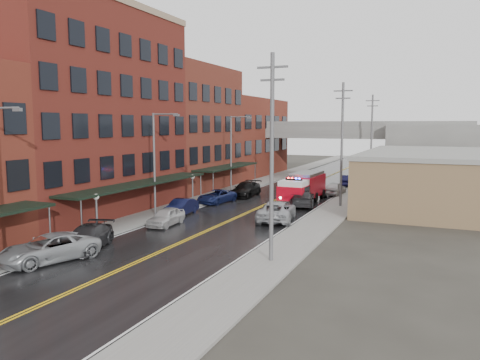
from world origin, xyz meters
The scene contains 31 objects.
road centered at (0.00, 30.00, 0.01)m, with size 11.00×160.00×0.02m, color black.
sidewalk_left centered at (-7.30, 30.00, 0.07)m, with size 3.00×160.00×0.15m, color slate.
sidewalk_right centered at (7.30, 30.00, 0.07)m, with size 3.00×160.00×0.15m, color slate.
curb_left centered at (-5.65, 30.00, 0.07)m, with size 0.30×160.00×0.15m, color gray.
curb_right centered at (5.65, 30.00, 0.07)m, with size 0.30×160.00×0.15m, color gray.
brick_building_b centered at (-13.30, 23.00, 9.00)m, with size 9.00×20.00×18.00m, color maroon.
brick_building_c centered at (-13.30, 40.50, 7.50)m, with size 9.00×15.00×15.00m, color maroon.
brick_building_far centered at (-13.30, 58.00, 6.00)m, with size 9.00×20.00×12.00m, color maroon.
tan_building centered at (16.00, 40.00, 2.50)m, with size 14.00×22.00×5.00m, color #8C6D4B.
right_far_block centered at (18.00, 70.00, 4.00)m, with size 18.00×30.00×8.00m, color slate.
awning_1 centered at (-7.49, 23.00, 2.99)m, with size 2.60×18.00×3.09m.
awning_2 centered at (-7.49, 40.50, 2.99)m, with size 2.60×13.00×3.09m.
globe_lamp_1 centered at (-6.40, 16.00, 2.31)m, with size 0.44×0.44×3.12m.
globe_lamp_2 centered at (-6.40, 30.00, 2.31)m, with size 0.44×0.44×3.12m.
street_lamp_1 centered at (-6.55, 24.00, 5.19)m, with size 2.64×0.22×9.00m.
street_lamp_2 centered at (-6.55, 40.00, 5.19)m, with size 2.64×0.22×9.00m.
utility_pole_0 centered at (7.20, 15.00, 6.31)m, with size 1.80×0.24×12.00m.
utility_pole_1 centered at (7.20, 35.00, 6.31)m, with size 1.80×0.24×12.00m.
utility_pole_2 centered at (7.20, 55.00, 6.31)m, with size 1.80×0.24×12.00m.
overpass centered at (0.00, 62.00, 5.99)m, with size 40.00×10.00×7.50m.
fire_truck centered at (2.97, 36.45, 1.63)m, with size 3.58×8.34×3.01m.
parked_car_left_2 centered at (-4.82, 9.99, 0.80)m, with size 2.66×5.76×1.60m, color #919498.
parked_car_left_3 centered at (-4.62, 12.95, 0.77)m, with size 2.16×5.30×1.54m, color #242426.
parked_car_left_4 centered at (-3.91, 21.20, 0.71)m, with size 1.68×4.18×1.42m, color #B2B2B2.
parked_car_left_5 centered at (-5.00, 25.36, 0.72)m, with size 1.52×4.36×1.44m, color black.
parked_car_left_6 centered at (-5.00, 32.52, 0.67)m, with size 2.24×4.86×1.35m, color #131C4A.
parked_car_left_7 centered at (-3.98, 37.84, 0.80)m, with size 2.25×5.53×1.60m, color black.
parked_car_right_0 centered at (3.60, 26.44, 0.84)m, with size 2.77×6.01×1.67m, color #96999E.
parked_car_right_1 centered at (3.60, 34.20, 0.81)m, with size 2.28×5.61×1.63m, color #27272A.
parked_car_right_2 centered at (5.00, 42.71, 0.77)m, with size 1.83×4.54×1.55m, color silver.
parked_car_right_3 centered at (4.99, 51.10, 0.74)m, with size 1.57×4.50×1.48m, color black.
Camera 1 is at (16.13, -10.09, 8.02)m, focal length 35.00 mm.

